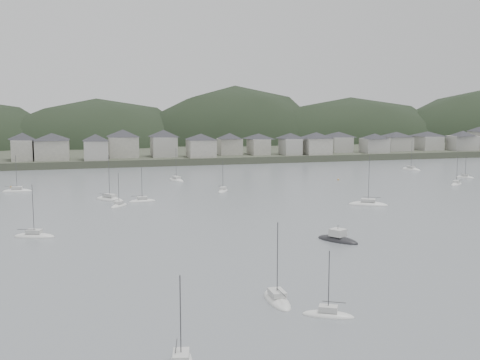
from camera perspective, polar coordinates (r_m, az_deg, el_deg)
name	(u,v)px	position (r m, az deg, el deg)	size (l,w,h in m)	color
ground	(371,283)	(90.52, 12.76, -9.80)	(900.00, 900.00, 0.00)	slate
far_shore_land	(149,143)	(374.23, -8.90, 3.57)	(900.00, 250.00, 3.00)	#383D2D
forested_ridge	(162,167)	(350.61, -7.61, 1.23)	(851.55, 103.94, 102.57)	black
waterfront_town	(283,142)	(275.77, 4.24, 3.75)	(451.48, 28.46, 12.92)	#99978C
sailboat_lead	(17,191)	(189.57, -20.99, -1.02)	(8.90, 3.41, 11.93)	silver
moored_fleet	(227,213)	(141.60, -1.28, -3.27)	(238.31, 177.05, 14.03)	silver
motor_launch_far	(338,240)	(115.60, 9.55, -5.78)	(7.54, 9.38, 4.14)	black
mooring_buoys	(252,211)	(145.01, 1.14, -3.02)	(164.67, 129.05, 0.70)	gold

